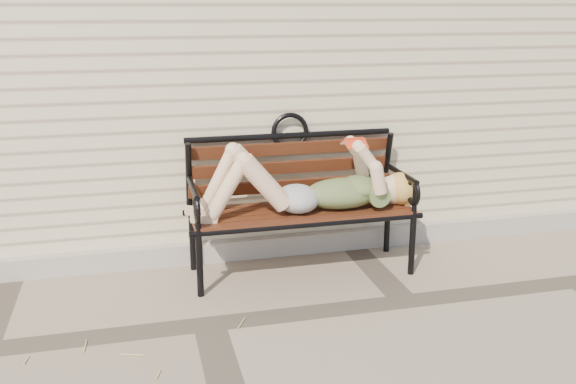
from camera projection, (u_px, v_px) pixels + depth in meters
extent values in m
plane|color=gray|center=(209.00, 324.00, 3.79)|extent=(80.00, 80.00, 0.00)
cube|color=beige|center=(164.00, 39.00, 6.16)|extent=(8.00, 4.00, 3.00)
cube|color=#A9A499|center=(192.00, 253.00, 4.67)|extent=(8.00, 0.10, 0.15)
cylinder|color=black|center=(200.00, 264.00, 4.10)|extent=(0.04, 0.04, 0.45)
cylinder|color=black|center=(192.00, 240.00, 4.51)|extent=(0.04, 0.04, 0.45)
cylinder|color=black|center=(412.00, 244.00, 4.44)|extent=(0.04, 0.04, 0.45)
cylinder|color=black|center=(387.00, 223.00, 4.85)|extent=(0.04, 0.04, 0.45)
cube|color=#502414|center=(302.00, 211.00, 4.41)|extent=(1.51, 0.49, 0.03)
cylinder|color=black|center=(310.00, 225.00, 4.21)|extent=(1.59, 0.04, 0.04)
cylinder|color=black|center=(293.00, 205.00, 4.63)|extent=(1.59, 0.04, 0.04)
torus|color=black|center=(290.00, 132.00, 4.58)|extent=(0.27, 0.04, 0.27)
ellipsoid|color=#0B324D|center=(342.00, 193.00, 4.42)|extent=(0.54, 0.31, 0.21)
ellipsoid|color=#0B324D|center=(358.00, 187.00, 4.43)|extent=(0.26, 0.30, 0.16)
ellipsoid|color=#99999D|center=(297.00, 199.00, 4.35)|extent=(0.30, 0.34, 0.19)
sphere|color=beige|center=(394.00, 190.00, 4.50)|extent=(0.22, 0.22, 0.22)
ellipsoid|color=tan|center=(401.00, 188.00, 4.52)|extent=(0.25, 0.25, 0.23)
cube|color=red|center=(354.00, 139.00, 4.33)|extent=(0.14, 0.02, 0.02)
cube|color=white|center=(356.00, 144.00, 4.30)|extent=(0.14, 0.09, 0.05)
cube|color=white|center=(352.00, 142.00, 4.37)|extent=(0.14, 0.09, 0.05)
cube|color=red|center=(356.00, 144.00, 4.29)|extent=(0.15, 0.09, 0.05)
cube|color=red|center=(352.00, 141.00, 4.38)|extent=(0.15, 0.09, 0.05)
cylinder|color=#CDBD64|center=(22.00, 361.00, 3.39)|extent=(0.15, 0.05, 0.01)
cylinder|color=#CDBD64|center=(7.00, 362.00, 3.38)|extent=(0.04, 0.16, 0.01)
cylinder|color=#CDBD64|center=(59.00, 346.00, 3.53)|extent=(0.06, 0.12, 0.01)
cylinder|color=#CDBD64|center=(183.00, 364.00, 3.36)|extent=(0.05, 0.06, 0.01)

